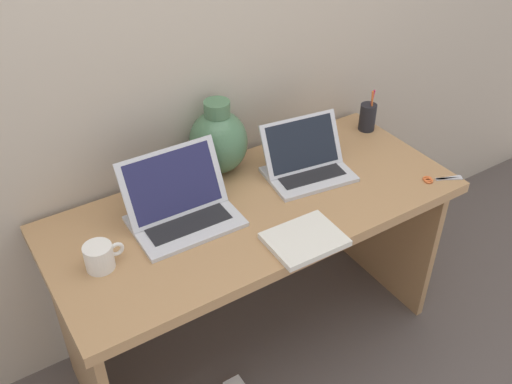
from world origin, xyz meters
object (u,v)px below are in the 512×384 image
Objects in this scene: laptop_right at (306,161)px; green_vase at (218,140)px; scissors at (435,179)px; laptop_left at (180,204)px; pen_cup at (368,117)px; notebook_stack at (305,239)px; coffee_mug at (100,257)px.

laptop_right is 1.18× the size of green_vase.
laptop_left is at bearing 161.07° from scissors.
laptop_right is 1.82× the size of pen_cup.
laptop_left reaches higher than pen_cup.
green_vase is at bearing 92.63° from notebook_stack.
laptop_left is at bearing 130.72° from notebook_stack.
laptop_left is at bearing 179.38° from laptop_right.
laptop_left is 2.44× the size of scissors.
green_vase reaches higher than laptop_right.
pen_cup is at bearing 7.06° from laptop_left.
scissors is (1.18, -0.22, -0.04)m from coffee_mug.
laptop_right is 0.33m from green_vase.
scissors is at bearing -18.93° from laptop_left.
green_vase is (-0.26, 0.19, 0.07)m from laptop_right.
notebook_stack is (0.27, -0.32, -0.05)m from laptop_left.
pen_cup is 0.42m from scissors.
laptop_left is 0.42m from notebook_stack.
coffee_mug is 0.86× the size of scissors.
coffee_mug is at bearing -154.51° from green_vase.
laptop_left is at bearing -144.00° from green_vase.
coffee_mug is 0.68× the size of pen_cup.
notebook_stack is at bearing -178.29° from scissors.
pen_cup is at bearing 34.22° from notebook_stack.
green_vase reaches higher than scissors.
coffee_mug is at bearing -170.85° from pen_cup.
laptop_right is 0.48m from scissors.
pen_cup is (0.63, 0.43, 0.05)m from notebook_stack.
coffee_mug is (-0.58, 0.24, 0.03)m from notebook_stack.
green_vase reaches higher than laptop_left.
laptop_left reaches higher than scissors.
notebook_stack is 0.77m from pen_cup.
notebook_stack is at bearing -87.37° from green_vase.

